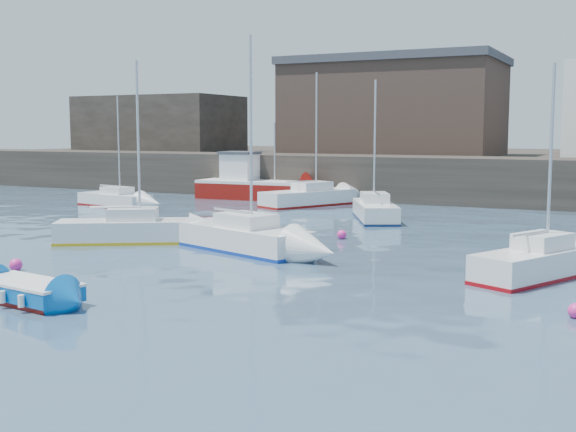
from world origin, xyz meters
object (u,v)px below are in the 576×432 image
at_px(blue_dinghy, 28,291).
at_px(sailboat_h, 309,197).
at_px(sailboat_a, 127,230).
at_px(sailboat_f, 375,210).
at_px(buoy_mid, 575,318).
at_px(buoy_far, 342,239).
at_px(fishing_boat, 252,184).
at_px(sailboat_c, 538,262).
at_px(buoy_near, 16,271).
at_px(sailboat_b, 242,237).
at_px(sailboat_e, 115,199).

xyz_separation_m(blue_dinghy, sailboat_h, (-3.99, 27.10, 0.20)).
distance_m(sailboat_a, sailboat_f, 13.84).
relative_size(sailboat_f, buoy_mid, 18.52).
xyz_separation_m(buoy_mid, buoy_far, (-10.38, 9.84, 0.00)).
relative_size(blue_dinghy, fishing_boat, 0.43).
bearing_deg(sailboat_c, blue_dinghy, -141.15).
bearing_deg(buoy_near, sailboat_c, 22.19).
distance_m(fishing_boat, buoy_far, 19.51).
relative_size(blue_dinghy, sailboat_b, 0.41).
height_order(sailboat_b, sailboat_e, sailboat_b).
xyz_separation_m(sailboat_b, sailboat_h, (-4.84, 16.86, 0.00)).
bearing_deg(sailboat_b, sailboat_e, 144.54).
bearing_deg(sailboat_f, sailboat_b, -96.97).
xyz_separation_m(sailboat_c, sailboat_e, (-26.85, 11.61, -0.08)).
height_order(buoy_near, buoy_far, buoy_near).
distance_m(sailboat_a, buoy_mid, 18.79).
distance_m(sailboat_f, sailboat_h, 8.13).
height_order(sailboat_h, buoy_mid, sailboat_h).
xyz_separation_m(sailboat_f, buoy_far, (0.98, -7.10, -0.52)).
xyz_separation_m(sailboat_a, buoy_mid, (18.14, -4.88, -0.53)).
bearing_deg(sailboat_h, buoy_mid, -51.46).
xyz_separation_m(sailboat_h, buoy_mid, (17.62, -22.12, -0.54)).
height_order(sailboat_e, sailboat_f, sailboat_f).
bearing_deg(buoy_mid, buoy_near, -174.26).
xyz_separation_m(blue_dinghy, sailboat_f, (2.28, 21.92, 0.17)).
bearing_deg(sailboat_b, sailboat_c, -2.55).
xyz_separation_m(sailboat_b, sailboat_c, (11.25, -0.50, -0.02)).
relative_size(sailboat_a, sailboat_f, 1.03).
bearing_deg(fishing_boat, buoy_mid, -46.74).
height_order(sailboat_f, sailboat_h, sailboat_h).
bearing_deg(buoy_far, sailboat_c, -29.87).
relative_size(sailboat_h, buoy_near, 19.33).
distance_m(sailboat_c, buoy_near, 17.29).
distance_m(blue_dinghy, sailboat_a, 10.84).
distance_m(sailboat_b, sailboat_c, 11.26).
relative_size(sailboat_a, sailboat_b, 0.91).
height_order(fishing_boat, buoy_near, fishing_boat).
relative_size(sailboat_e, sailboat_h, 0.82).
distance_m(fishing_boat, buoy_mid, 33.76).
xyz_separation_m(sailboat_a, sailboat_e, (-10.25, 11.50, -0.09)).
distance_m(sailboat_c, sailboat_h, 23.66).
distance_m(sailboat_a, sailboat_b, 5.37).
xyz_separation_m(fishing_boat, sailboat_a, (4.98, -19.70, -0.48)).
distance_m(sailboat_b, sailboat_h, 17.54).
bearing_deg(buoy_near, buoy_mid, 5.74).
height_order(sailboat_b, buoy_far, sailboat_b).
relative_size(fishing_boat, buoy_near, 18.70).
bearing_deg(sailboat_f, fishing_boat, 147.02).
bearing_deg(blue_dinghy, sailboat_f, 84.07).
height_order(blue_dinghy, sailboat_h, sailboat_h).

